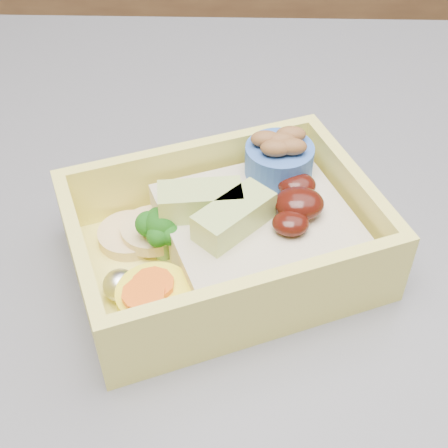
{
  "coord_description": "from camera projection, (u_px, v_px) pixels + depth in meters",
  "views": [
    {
      "loc": [
        -0.19,
        -0.3,
        1.21
      ],
      "look_at": [
        -0.19,
        -0.03,
        0.95
      ],
      "focal_mm": 50.0,
      "sensor_mm": 36.0,
      "label": 1
    }
  ],
  "objects": [
    {
      "name": "bento_box",
      "position": [
        231.0,
        234.0,
        0.38
      ],
      "size": [
        0.21,
        0.19,
        0.07
      ],
      "rotation": [
        0.0,
        0.0,
        0.38
      ],
      "color": "#FFF169",
      "rests_on": "island"
    }
  ]
}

